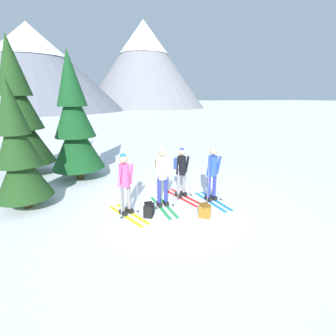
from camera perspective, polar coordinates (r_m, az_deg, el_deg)
ground_plane at (r=7.52m, az=-0.56°, el=-8.43°), size 400.00×400.00×0.00m
skier_in_pink at (r=6.59m, az=-10.30°, el=-3.24°), size 0.98×1.57×1.77m
skier_in_white at (r=6.96m, az=-1.41°, el=-1.13°), size 0.61×1.62×1.85m
skier_in_black at (r=7.70m, az=3.19°, el=-0.43°), size 0.82×1.64×1.67m
skier_in_blue at (r=7.49m, az=10.65°, el=-0.82°), size 0.60×1.63×1.77m
pine_tree_near at (r=9.89m, az=-21.52°, el=9.86°), size 2.00×2.00×4.84m
pine_tree_mid at (r=7.91m, az=-32.30°, el=3.26°), size 1.55×1.55×3.73m
pine_tree_far at (r=11.42m, az=-32.13°, el=10.74°), size 2.27×2.27×5.47m
backpack_on_snow_front at (r=6.73m, az=8.81°, el=-10.10°), size 0.40×0.37×0.38m
backpack_on_snow_beside at (r=6.72m, az=-4.59°, el=-9.95°), size 0.36×0.39×0.38m
mountain_ridge_distant at (r=69.75m, az=-16.80°, el=22.56°), size 65.63×48.52×24.11m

